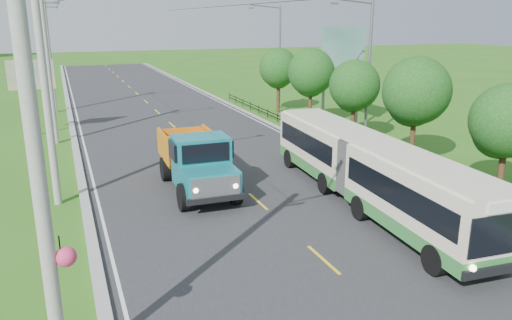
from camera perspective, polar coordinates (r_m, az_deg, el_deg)
ground at (r=17.34m, az=7.70°, el=-11.26°), size 240.00×240.00×0.00m
road at (r=35.17m, az=-8.22°, el=2.77°), size 14.00×120.00×0.02m
curb_left at (r=34.30m, az=-19.99°, el=1.75°), size 0.40×120.00×0.15m
curb_right at (r=37.38m, az=2.51°, el=3.76°), size 0.30×120.00×0.10m
edge_line_left at (r=34.33m, az=-19.07°, el=1.75°), size 0.12×120.00×0.00m
edge_line_right at (r=37.19m, az=1.81°, el=3.66°), size 0.12×120.00×0.00m
centre_dash at (r=17.33m, az=7.70°, el=-11.20°), size 0.12×2.20×0.00m
railing_right at (r=32.48m, az=8.18°, el=2.21°), size 0.04×40.00×0.60m
pole_nearest at (r=10.82m, az=-23.40°, el=-1.15°), size 3.51×0.44×10.00m
pole_near at (r=22.58m, az=-22.86°, el=7.57°), size 3.51×0.32×10.00m
pole_mid at (r=34.52m, az=-22.63°, el=10.05°), size 3.51×0.32×10.00m
pole_far at (r=46.49m, az=-22.51°, el=11.25°), size 3.51×0.32×10.00m
tree_second at (r=23.85m, az=26.64°, el=3.66°), size 3.18×3.26×5.30m
tree_third at (r=28.07m, az=17.74°, el=7.16°), size 3.60×3.62×6.00m
tree_fourth at (r=32.95m, az=11.13°, el=8.08°), size 3.24×3.31×5.40m
tree_fifth at (r=38.08m, az=6.28°, el=9.70°), size 3.48×3.52×5.80m
tree_back at (r=43.48m, az=2.57°, el=10.26°), size 3.30×3.36×5.50m
streetlight_mid at (r=33.11m, az=12.55°, el=10.34°), size 3.02×0.20×9.07m
streetlight_far at (r=45.39m, az=2.54°, el=12.08°), size 3.02×0.20×9.07m
planter_near at (r=26.45m, az=17.83°, el=-1.59°), size 0.64×0.64×0.67m
planter_mid at (r=32.78m, az=9.09°, el=2.27°), size 0.64×0.64×0.67m
planter_far at (r=39.71m, az=3.27°, el=4.81°), size 0.64×0.64×0.67m
billboard_left at (r=37.66m, az=-24.29°, el=8.37°), size 3.00×0.20×5.20m
billboard_right at (r=39.02m, az=9.70°, el=11.91°), size 0.24×6.00×7.30m
bus at (r=21.92m, az=12.71°, el=-0.75°), size 3.37×15.18×2.91m
dump_truck at (r=23.44m, az=-6.82°, el=0.25°), size 2.83×6.84×2.84m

